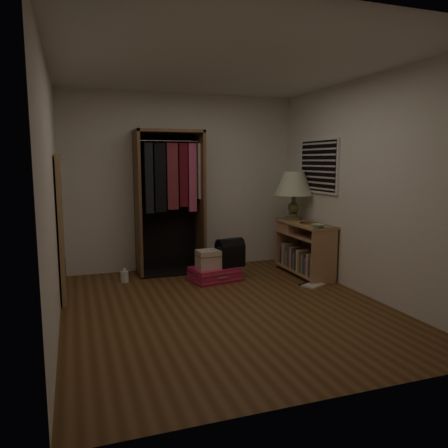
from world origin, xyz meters
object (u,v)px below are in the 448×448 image
Objects in this scene: black_bag at (230,252)px; open_wardrobe at (171,190)px; floor_mirror at (62,227)px; pink_suitcase at (214,274)px; train_case at (210,259)px; white_jug at (125,276)px; console_bookshelf at (303,247)px; table_lamp at (294,185)px.

open_wardrobe is at bearing 123.34° from black_bag.
open_wardrobe is 5.24× the size of black_bag.
pink_suitcase is (1.91, 0.09, -0.75)m from floor_mirror.
open_wardrobe is 5.38× the size of train_case.
train_case reaches higher than white_jug.
black_bag is at bearing -46.88° from open_wardrobe.
white_jug is (-1.10, 0.37, -0.24)m from train_case.
console_bookshelf is 0.66× the size of floor_mirror.
console_bookshelf is 2.07m from open_wardrobe.
train_case is at bearing 179.00° from console_bookshelf.
floor_mirror is 9.11× the size of white_jug.
pink_suitcase is 0.99× the size of table_lamp.
open_wardrobe is at bearing 27.46° from floor_mirror.
open_wardrobe is 1.39m from white_jug.
table_lamp is at bearing -1.66° from white_jug.
console_bookshelf is 1.10m from black_bag.
open_wardrobe is at bearing 157.36° from console_bookshelf.
open_wardrobe reaches higher than console_bookshelf.
console_bookshelf is 0.94m from table_lamp.
open_wardrobe is 1.37m from pink_suitcase.
table_lamp reaches higher than pink_suitcase.
train_case is 2.04× the size of white_jug.
console_bookshelf is at bearing 0.69° from floor_mirror.
white_jug is at bearing 155.77° from black_bag.
floor_mirror is (-1.48, -0.77, -0.36)m from open_wardrobe.
console_bookshelf is 6.00× the size of white_jug.
train_case is (0.37, -0.71, -0.89)m from open_wardrobe.
black_bag is (0.28, 0.01, 0.07)m from train_case.
open_wardrobe is 2.86× the size of table_lamp.
black_bag reaches higher than white_jug.
white_jug is at bearing -155.30° from open_wardrobe.
table_lamp is (1.11, 0.28, 0.88)m from black_bag.
open_wardrobe is 1.21× the size of floor_mirror.
white_jug is (-1.16, 0.34, -0.02)m from pink_suitcase.
floor_mirror is at bearing 178.54° from train_case.
train_case is 0.97× the size of black_bag.
console_bookshelf is 2.94× the size of train_case.
floor_mirror is at bearing 172.26° from black_bag.
floor_mirror is 1.16m from white_jug.
table_lamp is (3.24, 0.36, 0.42)m from floor_mirror.
train_case is (-0.06, -0.03, 0.22)m from pink_suitcase.
table_lamp is (1.39, 0.30, 0.96)m from train_case.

